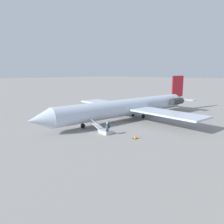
{
  "coord_description": "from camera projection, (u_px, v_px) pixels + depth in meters",
  "views": [
    {
      "loc": [
        28.8,
        23.37,
        8.08
      ],
      "look_at": [
        4.26,
        0.42,
        1.96
      ],
      "focal_mm": 35.0,
      "sensor_mm": 36.0,
      "label": 1
    }
  ],
  "objects": [
    {
      "name": "boarding_stairs",
      "position": [
        103.0,
        130.0,
        29.47
      ],
      "size": [
        1.43,
        4.1,
        1.79
      ],
      "rotation": [
        0.0,
        0.0,
        -1.68
      ],
      "color": "#B2B2B7",
      "rests_on": "ground"
    },
    {
      "name": "passenger",
      "position": [
        107.0,
        128.0,
        28.31
      ],
      "size": [
        0.36,
        0.55,
        1.74
      ],
      "rotation": [
        0.0,
        0.0,
        -1.68
      ],
      "color": "#23232D",
      "rests_on": "ground"
    },
    {
      "name": "ground_plane",
      "position": [
        127.0,
        120.0,
        37.85
      ],
      "size": [
        600.0,
        600.0,
        0.0
      ],
      "primitive_type": "plane",
      "color": "gray"
    },
    {
      "name": "traffic_cone_near_stairs",
      "position": [
        135.0,
        137.0,
        26.94
      ],
      "size": [
        0.53,
        0.53,
        0.59
      ],
      "color": "black",
      "rests_on": "ground"
    },
    {
      "name": "airplane_main",
      "position": [
        131.0,
        106.0,
        38.12
      ],
      "size": [
        34.75,
        26.59,
        7.38
      ],
      "rotation": [
        0.0,
        0.0,
        -0.11
      ],
      "color": "silver",
      "rests_on": "ground"
    }
  ]
}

